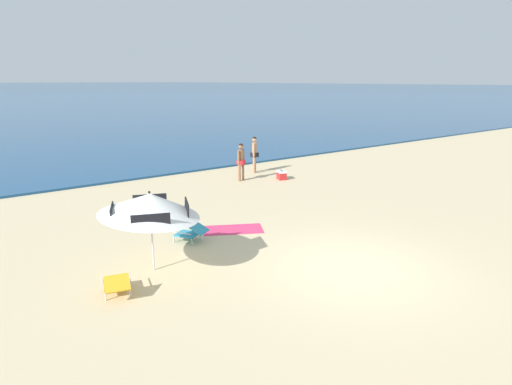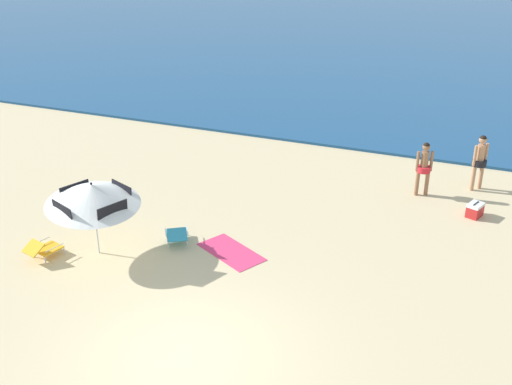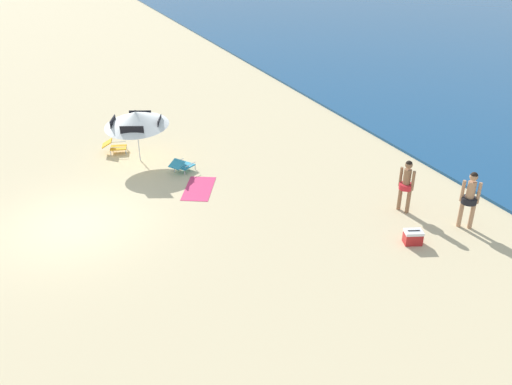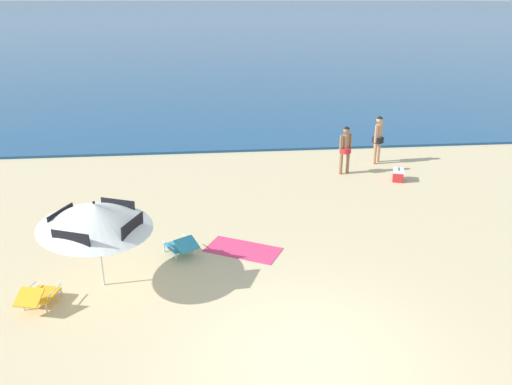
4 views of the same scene
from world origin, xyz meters
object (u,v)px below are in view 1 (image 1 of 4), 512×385
person_standing_near_shore (241,159)px  person_standing_beside (254,152)px  beach_umbrella_striped_main (150,205)px  beach_towel (233,229)px  cooler_box (282,175)px  lounge_chair_under_umbrella (191,232)px  lounge_chair_beside_umbrella (117,284)px

person_standing_near_shore → person_standing_beside: size_ratio=0.96×
beach_umbrella_striped_main → person_standing_beside: size_ratio=1.87×
person_standing_near_shore → beach_towel: 6.70m
person_standing_beside → cooler_box: person_standing_beside is taller
cooler_box → beach_towel: bearing=-141.9°
beach_umbrella_striped_main → beach_towel: bearing=22.2°
beach_umbrella_striped_main → beach_towel: 3.74m
beach_umbrella_striped_main → cooler_box: beach_umbrella_striped_main is taller
cooler_box → beach_towel: cooler_box is taller
beach_umbrella_striped_main → beach_towel: beach_umbrella_striped_main is taller
lounge_chair_under_umbrella → lounge_chair_beside_umbrella: bearing=-146.1°
lounge_chair_under_umbrella → person_standing_near_shore: person_standing_near_shore is taller
beach_umbrella_striped_main → person_standing_beside: 11.51m
lounge_chair_beside_umbrella → beach_towel: size_ratio=0.55×
person_standing_near_shore → cooler_box: (1.62, -0.91, -0.78)m
lounge_chair_under_umbrella → lounge_chair_beside_umbrella: size_ratio=1.03×
person_standing_near_shore → lounge_chair_under_umbrella: bearing=-135.2°
beach_towel → person_standing_beside: bearing=49.1°
lounge_chair_under_umbrella → person_standing_near_shore: bearing=44.8°
person_standing_near_shore → beach_towel: (-3.98, -5.30, -0.97)m
beach_umbrella_striped_main → cooler_box: size_ratio=5.64×
person_standing_near_shore → person_standing_beside: person_standing_beside is taller
lounge_chair_beside_umbrella → beach_towel: (4.25, 1.99, -0.27)m
lounge_chair_under_umbrella → person_standing_beside: bearing=42.8°
lounge_chair_beside_umbrella → cooler_box: (9.86, 6.38, -0.07)m
cooler_box → lounge_chair_under_umbrella: bearing=-147.4°
beach_umbrella_striped_main → lounge_chair_under_umbrella: size_ratio=3.23×
beach_umbrella_striped_main → cooler_box: bearing=33.0°
beach_umbrella_striped_main → person_standing_beside: (8.61, 7.61, -0.61)m
person_standing_beside → beach_towel: 8.45m
beach_umbrella_striped_main → lounge_chair_under_umbrella: (1.63, 1.14, -1.36)m
beach_umbrella_striped_main → lounge_chair_under_umbrella: beach_umbrella_striped_main is taller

